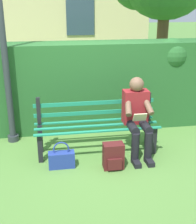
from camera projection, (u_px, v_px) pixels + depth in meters
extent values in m
plane|color=#517F38|center=(97.00, 152.00, 4.81)|extent=(60.00, 60.00, 0.00)
cube|color=black|center=(154.00, 140.00, 4.71)|extent=(0.07, 0.07, 0.45)
cube|color=black|center=(40.00, 148.00, 4.45)|extent=(0.07, 0.07, 0.45)
cube|color=black|center=(147.00, 132.00, 5.02)|extent=(0.07, 0.07, 0.45)
cube|color=black|center=(40.00, 139.00, 4.75)|extent=(0.07, 0.07, 0.45)
cube|color=#1E8460|center=(95.00, 121.00, 4.85)|extent=(1.91, 0.06, 0.02)
cube|color=#1E8460|center=(97.00, 126.00, 4.65)|extent=(1.91, 0.06, 0.02)
cube|color=#1E8460|center=(99.00, 131.00, 4.45)|extent=(1.91, 0.06, 0.02)
cube|color=black|center=(148.00, 105.00, 4.90)|extent=(0.06, 0.06, 0.42)
cube|color=black|center=(39.00, 111.00, 4.63)|extent=(0.06, 0.06, 0.42)
cube|color=#1E8460|center=(95.00, 113.00, 4.79)|extent=(1.91, 0.02, 0.06)
cube|color=#1E8460|center=(95.00, 103.00, 4.74)|extent=(1.91, 0.02, 0.06)
cube|color=maroon|center=(135.00, 107.00, 4.67)|extent=(0.38, 0.22, 0.52)
sphere|color=brown|center=(137.00, 84.00, 4.53)|extent=(0.22, 0.22, 0.22)
cylinder|color=black|center=(145.00, 126.00, 4.57)|extent=(0.13, 0.42, 0.13)
cylinder|color=black|center=(132.00, 127.00, 4.54)|extent=(0.13, 0.42, 0.13)
cylinder|color=black|center=(148.00, 147.00, 4.47)|extent=(0.12, 0.12, 0.47)
cylinder|color=black|center=(135.00, 148.00, 4.44)|extent=(0.12, 0.12, 0.47)
cube|color=black|center=(149.00, 161.00, 4.46)|extent=(0.10, 0.24, 0.07)
cube|color=black|center=(136.00, 163.00, 4.43)|extent=(0.10, 0.24, 0.07)
cylinder|color=brown|center=(148.00, 105.00, 4.54)|extent=(0.14, 0.32, 0.26)
cylinder|color=brown|center=(128.00, 106.00, 4.50)|extent=(0.14, 0.32, 0.26)
cube|color=beige|center=(140.00, 117.00, 4.46)|extent=(0.20, 0.07, 0.13)
cube|color=#265B28|center=(87.00, 86.00, 5.56)|extent=(5.17, 0.66, 1.58)
sphere|color=#265B28|center=(172.00, 55.00, 5.51)|extent=(0.59, 0.59, 0.59)
sphere|color=#265B28|center=(13.00, 62.00, 5.26)|extent=(0.53, 0.53, 0.53)
cylinder|color=brown|center=(161.00, 48.00, 7.51)|extent=(0.27, 0.27, 2.32)
cube|color=#334756|center=(80.00, 16.00, 9.65)|extent=(0.90, 0.04, 1.20)
cube|color=#4C1919|center=(113.00, 156.00, 4.30)|extent=(0.29, 0.18, 0.38)
cube|color=#4C1919|center=(115.00, 164.00, 4.22)|extent=(0.20, 0.04, 0.17)
cylinder|color=#4C1919|center=(118.00, 151.00, 4.41)|extent=(0.04, 0.04, 0.23)
cylinder|color=#4C1919|center=(106.00, 152.00, 4.38)|extent=(0.04, 0.04, 0.23)
cube|color=navy|center=(62.00, 160.00, 4.34)|extent=(0.37, 0.15, 0.23)
torus|color=navy|center=(61.00, 149.00, 4.28)|extent=(0.23, 0.02, 0.23)
cylinder|color=#2D3338|center=(13.00, 138.00, 5.19)|extent=(0.18, 0.18, 0.10)
cylinder|color=#2D3338|center=(4.00, 46.00, 4.66)|extent=(0.10, 0.10, 3.22)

